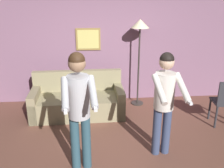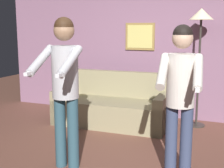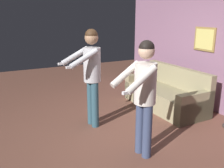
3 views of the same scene
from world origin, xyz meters
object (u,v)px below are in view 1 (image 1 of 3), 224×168
Objects in this scene: couch at (78,102)px; person_standing_left at (79,102)px; torchiere_lamp at (140,32)px; person_standing_right at (165,96)px.

person_standing_left reaches higher than couch.
torchiere_lamp reaches higher than person_standing_right.
couch is 1.00× the size of torchiere_lamp.
person_standing_left is 1.05× the size of person_standing_right.
person_standing_right reaches higher than couch.
torchiere_lamp reaches higher than couch.
torchiere_lamp is at bearing 91.03° from person_standing_right.
torchiere_lamp is at bearing 16.81° from couch.
torchiere_lamp is 1.16× the size of person_standing_right.
person_standing_right is (1.25, 0.26, -0.06)m from person_standing_left.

